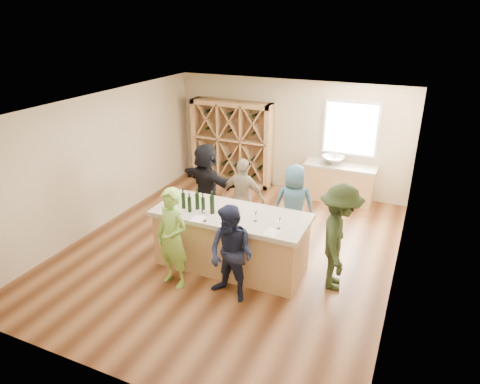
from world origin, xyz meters
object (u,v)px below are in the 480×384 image
at_px(wine_bottle_e, 212,205).
at_px(sink, 333,160).
at_px(wine_rack, 232,143).
at_px(tasting_counter_base, 231,242).
at_px(person_far_mid, 243,197).
at_px(person_far_left, 207,183).
at_px(person_server, 339,238).
at_px(person_far_right, 294,205).
at_px(wine_bottle_a, 183,201).
at_px(person_near_right, 231,254).
at_px(wine_bottle_d, 203,205).
at_px(wine_bottle_b, 190,204).
at_px(wine_bottle_c, 197,201).
at_px(person_near_left, 173,238).

bearing_deg(wine_bottle_e, sink, 72.65).
relative_size(wine_rack, tasting_counter_base, 0.85).
xyz_separation_m(person_far_mid, person_far_left, (-0.95, 0.21, 0.07)).
bearing_deg(person_server, sink, 3.35).
height_order(wine_rack, person_far_right, wine_rack).
distance_m(tasting_counter_base, person_far_left, 1.98).
bearing_deg(person_far_left, wine_bottle_a, 121.58).
bearing_deg(person_near_right, tasting_counter_base, 127.22).
xyz_separation_m(wine_bottle_d, person_far_right, (1.18, 1.50, -0.40)).
relative_size(tasting_counter_base, wine_bottle_b, 9.51).
bearing_deg(wine_bottle_e, person_far_right, 55.29).
height_order(wine_bottle_a, person_far_left, person_far_left).
xyz_separation_m(person_server, person_far_mid, (-2.16, 1.09, -0.10)).
bearing_deg(wine_bottle_d, person_near_right, -38.20).
bearing_deg(tasting_counter_base, person_server, 5.24).
bearing_deg(wine_bottle_c, person_far_left, 113.00).
relative_size(wine_bottle_a, wine_bottle_d, 1.05).
distance_m(tasting_counter_base, wine_bottle_d, 0.86).
distance_m(sink, wine_bottle_d, 4.17).
bearing_deg(wine_bottle_d, wine_bottle_b, -160.89).
bearing_deg(person_far_left, person_near_right, 142.80).
height_order(wine_rack, person_near_left, wine_rack).
distance_m(wine_bottle_d, wine_bottle_e, 0.17).
bearing_deg(sink, wine_bottle_e, -107.35).
bearing_deg(wine_bottle_e, person_far_left, 121.36).
xyz_separation_m(person_far_mid, person_far_right, (1.05, 0.06, -0.00)).
bearing_deg(wine_bottle_e, person_far_mid, 91.37).
bearing_deg(person_near_right, sink, 95.09).
bearing_deg(wine_bottle_b, person_far_left, 109.14).
relative_size(person_server, person_far_right, 1.13).
bearing_deg(wine_bottle_c, wine_rack, 106.49).
height_order(wine_bottle_e, person_near_right, person_near_right).
bearing_deg(person_far_right, person_near_left, 43.97).
bearing_deg(person_far_left, wine_bottle_d, 133.59).
distance_m(person_near_right, person_far_left, 2.83).
xyz_separation_m(wine_bottle_c, wine_bottle_d, (0.16, -0.07, -0.02)).
bearing_deg(person_server, wine_bottle_e, 87.54).
bearing_deg(person_far_mid, wine_bottle_d, 88.80).
bearing_deg(sink, wine_bottle_a, -114.36).
height_order(person_near_left, person_far_left, person_far_left).
relative_size(wine_bottle_e, person_far_left, 0.19).
bearing_deg(tasting_counter_base, sink, 75.98).
relative_size(sink, wine_bottle_d, 1.99).
height_order(wine_bottle_a, person_near_right, person_near_right).
relative_size(wine_bottle_b, person_far_mid, 0.17).
xyz_separation_m(wine_rack, person_near_left, (1.11, -4.69, -0.23)).
bearing_deg(person_near_left, person_server, 35.95).
height_order(tasting_counter_base, wine_bottle_c, wine_bottle_c).
height_order(person_server, person_far_left, person_server).
height_order(wine_bottle_e, person_far_mid, person_far_mid).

